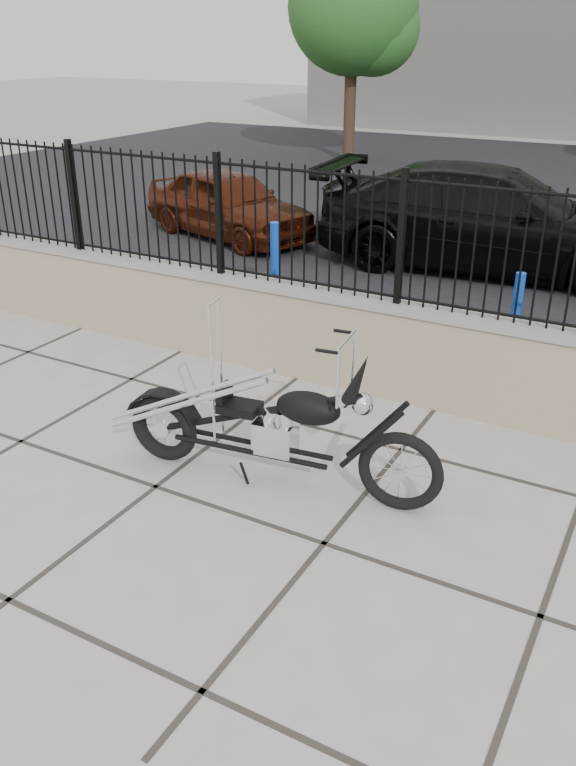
# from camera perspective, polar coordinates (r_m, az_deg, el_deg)

# --- Properties ---
(ground_plane) EXTENTS (90.00, 90.00, 0.00)m
(ground_plane) POSITION_cam_1_polar(r_m,az_deg,el_deg) (6.09, -10.07, -7.83)
(ground_plane) COLOR #99968E
(ground_plane) RESTS_ON ground
(parking_lot) EXTENTS (30.00, 30.00, 0.00)m
(parking_lot) POSITION_cam_1_polar(r_m,az_deg,el_deg) (17.04, 17.59, 12.96)
(parking_lot) COLOR black
(parking_lot) RESTS_ON ground
(retaining_wall) EXTENTS (14.00, 0.36, 0.96)m
(retaining_wall) POSITION_cam_1_polar(r_m,az_deg,el_deg) (7.74, 1.18, 3.96)
(retaining_wall) COLOR gray
(retaining_wall) RESTS_ON ground_plane
(iron_fence) EXTENTS (14.00, 0.08, 1.20)m
(iron_fence) POSITION_cam_1_polar(r_m,az_deg,el_deg) (7.41, 1.26, 11.76)
(iron_fence) COLOR black
(iron_fence) RESTS_ON retaining_wall
(chopper_motorcycle) EXTENTS (2.54, 0.77, 1.50)m
(chopper_motorcycle) POSITION_cam_1_polar(r_m,az_deg,el_deg) (5.71, -1.46, -1.12)
(chopper_motorcycle) COLOR black
(chopper_motorcycle) RESTS_ON ground_plane
(car_red) EXTENTS (3.71, 2.38, 1.18)m
(car_red) POSITION_cam_1_polar(r_m,az_deg,el_deg) (13.39, -4.59, 13.52)
(car_red) COLOR #441709
(car_red) RESTS_ON parking_lot
(car_black) EXTENTS (5.40, 2.59, 1.52)m
(car_black) POSITION_cam_1_polar(r_m,az_deg,el_deg) (11.82, 15.25, 12.01)
(car_black) COLOR black
(car_black) RESTS_ON parking_lot
(bollard_a) EXTENTS (0.14, 0.14, 1.07)m
(bollard_a) POSITION_cam_1_polar(r_m,az_deg,el_deg) (9.97, -0.97, 9.18)
(bollard_a) COLOR blue
(bollard_a) RESTS_ON ground_plane
(bollard_b) EXTENTS (0.13, 0.13, 0.92)m
(bollard_b) POSITION_cam_1_polar(r_m,az_deg,el_deg) (8.70, 17.01, 5.14)
(bollard_b) COLOR blue
(bollard_b) RESTS_ON ground_plane
(tree_left) EXTENTS (3.43, 3.43, 5.79)m
(tree_left) POSITION_cam_1_polar(r_m,az_deg,el_deg) (21.93, 5.01, 27.14)
(tree_left) COLOR #382619
(tree_left) RESTS_ON ground_plane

